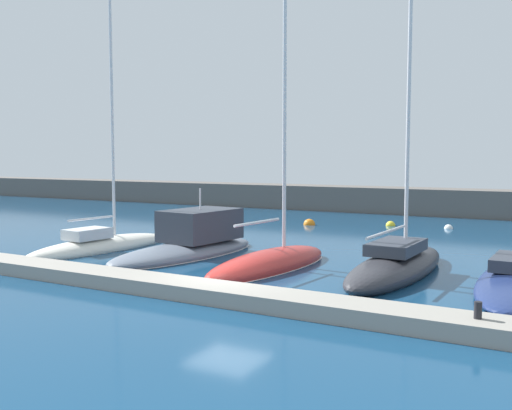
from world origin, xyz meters
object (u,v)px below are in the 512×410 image
motorboat_slate_second (191,242)px  mooring_buoy_yellow (391,226)px  sailboat_red_third (270,262)px  sailboat_charcoal_fourth (397,264)px  dock_bollard (478,310)px  sailboat_ivory_nearest (101,245)px  mooring_buoy_orange (309,225)px  mooring_buoy_white (449,229)px

motorboat_slate_second → mooring_buoy_yellow: motorboat_slate_second is taller
sailboat_red_third → sailboat_charcoal_fourth: size_ratio=1.00×
dock_bollard → sailboat_ivory_nearest: bearing=162.8°
sailboat_ivory_nearest → mooring_buoy_yellow: size_ratio=22.36×
mooring_buoy_yellow → mooring_buoy_orange: size_ratio=0.79×
motorboat_slate_second → dock_bollard: size_ratio=21.44×
sailboat_red_third → mooring_buoy_white: sailboat_red_third is taller
motorboat_slate_second → mooring_buoy_yellow: (5.06, 15.78, -0.57)m
sailboat_red_third → mooring_buoy_orange: bearing=24.1°
sailboat_ivory_nearest → mooring_buoy_orange: size_ratio=17.68×
mooring_buoy_yellow → mooring_buoy_orange: (-4.97, -2.17, 0.00)m
motorboat_slate_second → sailboat_charcoal_fourth: size_ratio=0.57×
sailboat_ivory_nearest → sailboat_charcoal_fourth: sailboat_charcoal_fourth is taller
sailboat_charcoal_fourth → sailboat_ivory_nearest: bearing=96.7°
sailboat_charcoal_fourth → mooring_buoy_white: (-1.04, 15.98, -0.44)m
dock_bollard → mooring_buoy_orange: bearing=123.8°
sailboat_red_third → dock_bollard: bearing=-115.3°
mooring_buoy_orange → dock_bollard: (13.64, -20.38, 0.72)m
mooring_buoy_white → motorboat_slate_second: bearing=-118.7°
sailboat_ivory_nearest → mooring_buoy_white: (13.44, 17.11, -0.27)m
dock_bollard → mooring_buoy_yellow: bearing=111.0°
sailboat_ivory_nearest → mooring_buoy_yellow: 19.47m
sailboat_ivory_nearest → sailboat_charcoal_fourth: size_ratio=0.87×
sailboat_red_third → mooring_buoy_white: (3.83, 17.39, -0.31)m
sailboat_charcoal_fourth → dock_bollard: 7.87m
sailboat_red_third → dock_bollard: size_ratio=37.27×
sailboat_charcoal_fourth → mooring_buoy_yellow: bearing=19.0°
motorboat_slate_second → dock_bollard: (13.73, -6.76, 0.15)m
motorboat_slate_second → sailboat_charcoal_fourth: 9.81m
mooring_buoy_yellow → mooring_buoy_orange: 5.42m
motorboat_slate_second → mooring_buoy_white: motorboat_slate_second is taller
sailboat_charcoal_fourth → mooring_buoy_orange: (-9.71, 13.56, -0.44)m
motorboat_slate_second → sailboat_red_third: 5.12m
sailboat_red_third → motorboat_slate_second: bearing=80.8°
sailboat_red_third → mooring_buoy_white: bearing=-6.2°
sailboat_ivory_nearest → sailboat_red_third: size_ratio=0.87×
motorboat_slate_second → mooring_buoy_yellow: bearing=-11.2°
mooring_buoy_white → mooring_buoy_yellow: bearing=-176.1°
sailboat_ivory_nearest → mooring_buoy_orange: bearing=-12.4°
sailboat_charcoal_fourth → mooring_buoy_orange: sailboat_charcoal_fourth is taller
mooring_buoy_white → dock_bollard: bearing=-77.7°
sailboat_ivory_nearest → mooring_buoy_yellow: (9.74, 16.86, -0.27)m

